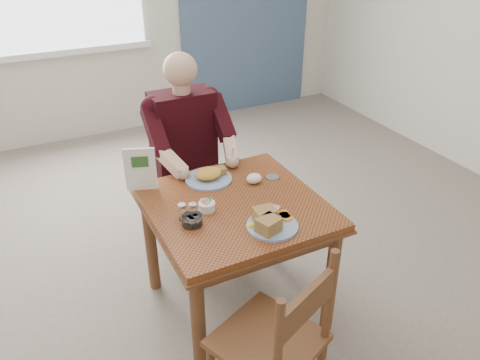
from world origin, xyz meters
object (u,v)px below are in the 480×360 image
table (236,220)px  near_plate (270,222)px  chair_far (186,181)px  chair_near (276,344)px  diner (188,143)px  far_plate (209,176)px

table → near_plate: near_plate is taller
chair_far → near_plate: bearing=-87.1°
chair_near → near_plate: size_ratio=3.18×
diner → near_plate: diner is taller
table → chair_far: chair_far is taller
table → diner: (0.00, 0.71, 0.17)m
chair_near → chair_far: bearing=84.1°
table → chair_far: (0.00, 0.80, -0.16)m
diner → far_plate: size_ratio=4.69×
near_plate → diner: bearing=93.1°
table → chair_far: bearing=90.0°
table → diner: 0.73m
diner → near_plate: (0.05, -0.98, -0.03)m
chair_near → near_plate: chair_near is taller
chair_far → diner: diner is taller
table → chair_near: bearing=-102.2°
table → chair_near: (-0.16, -0.72, -0.16)m
diner → chair_near: bearing=-96.2°
chair_far → chair_near: 1.52m
table → diner: bearing=90.0°
chair_near → near_plate: 0.58m
diner → near_plate: size_ratio=4.63×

